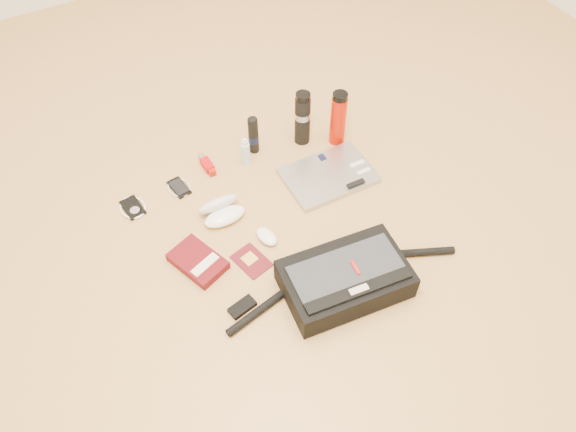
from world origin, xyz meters
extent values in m
plane|color=tan|center=(0.00, 0.00, 0.00)|extent=(4.00, 4.00, 0.00)
cube|color=black|center=(0.06, -0.24, 0.05)|extent=(0.44, 0.30, 0.10)
cube|color=#282B2F|center=(0.06, -0.25, 0.11)|extent=(0.38, 0.22, 0.01)
cube|color=black|center=(0.05, -0.32, 0.11)|extent=(0.37, 0.08, 0.01)
cube|color=beige|center=(0.05, -0.32, 0.11)|extent=(0.07, 0.03, 0.01)
cube|color=#B6140F|center=(0.08, -0.25, 0.11)|extent=(0.02, 0.06, 0.02)
cylinder|color=black|center=(-0.24, -0.19, 0.01)|extent=(0.25, 0.08, 0.03)
cylinder|color=black|center=(0.36, -0.25, 0.01)|extent=(0.24, 0.13, 0.03)
cube|color=black|center=(-0.28, -0.14, 0.01)|extent=(0.10, 0.06, 0.02)
cube|color=#A6A6A8|center=(0.28, 0.22, 0.01)|extent=(0.35, 0.25, 0.02)
cube|color=black|center=(0.30, 0.31, 0.02)|extent=(0.03, 0.03, 0.00)
cube|color=silver|center=(0.40, 0.20, 0.03)|extent=(0.06, 0.02, 0.01)
cube|color=silver|center=(0.40, 0.16, 0.03)|extent=(0.06, 0.02, 0.01)
cube|color=black|center=(0.34, 0.12, 0.03)|extent=(0.07, 0.02, 0.01)
cube|color=#4E090E|center=(-0.33, 0.09, 0.02)|extent=(0.18, 0.22, 0.03)
cube|color=#F1E8BC|center=(-0.28, 0.11, 0.02)|extent=(0.07, 0.17, 0.03)
cube|color=#F4EAC1|center=(-0.32, 0.05, 0.03)|extent=(0.11, 0.07, 0.00)
cube|color=#530C17|center=(-0.17, 0.01, 0.00)|extent=(0.12, 0.15, 0.01)
cube|color=#E9C64B|center=(-0.17, 0.02, 0.01)|extent=(0.06, 0.06, 0.00)
ellipsoid|color=white|center=(-0.08, 0.07, 0.02)|extent=(0.07, 0.10, 0.03)
ellipsoid|color=white|center=(-0.17, 0.22, 0.02)|extent=(0.16, 0.08, 0.05)
ellipsoid|color=silver|center=(-0.17, 0.27, 0.04)|extent=(0.16, 0.09, 0.09)
ellipsoid|color=black|center=(-0.20, 0.22, 0.03)|extent=(0.04, 0.03, 0.01)
ellipsoid|color=black|center=(-0.14, 0.22, 0.03)|extent=(0.04, 0.03, 0.01)
cylinder|color=black|center=(-0.17, 0.22, 0.03)|extent=(0.02, 0.01, 0.00)
cube|color=black|center=(-0.45, 0.44, 0.01)|extent=(0.08, 0.11, 0.01)
cylinder|color=#AEAEB1|center=(-0.45, 0.42, 0.01)|extent=(0.04, 0.04, 0.00)
torus|color=white|center=(-0.45, 0.44, 0.01)|extent=(0.10, 0.10, 0.01)
cube|color=black|center=(-0.26, 0.45, 0.00)|extent=(0.07, 0.11, 0.01)
cube|color=black|center=(-0.26, 0.45, 0.01)|extent=(0.06, 0.09, 0.00)
torus|color=silver|center=(-0.26, 0.45, 0.01)|extent=(0.09, 0.09, 0.01)
cube|color=#AE080D|center=(-0.12, 0.50, 0.02)|extent=(0.04, 0.07, 0.03)
cube|color=#AA1509|center=(-0.12, 0.46, 0.02)|extent=(0.03, 0.02, 0.02)
cylinder|color=#A2A2A5|center=(-0.12, 0.54, 0.02)|extent=(0.03, 0.04, 0.03)
cylinder|color=#ABD0E4|center=(0.03, 0.45, 0.05)|extent=(0.04, 0.04, 0.10)
cylinder|color=silver|center=(0.03, 0.45, 0.11)|extent=(0.03, 0.03, 0.02)
cylinder|color=silver|center=(0.03, 0.45, 0.12)|extent=(0.02, 0.02, 0.01)
cylinder|color=black|center=(0.09, 0.50, 0.08)|extent=(0.04, 0.04, 0.17)
cylinder|color=black|center=(0.09, 0.50, 0.06)|extent=(0.04, 0.04, 0.03)
ellipsoid|color=black|center=(0.09, 0.50, 0.17)|extent=(0.04, 0.04, 0.02)
cylinder|color=black|center=(0.29, 0.45, 0.11)|extent=(0.08, 0.08, 0.22)
cylinder|color=#A4A4A7|center=(0.29, 0.45, 0.14)|extent=(0.08, 0.08, 0.03)
cylinder|color=black|center=(0.29, 0.45, 0.23)|extent=(0.08, 0.08, 0.02)
cylinder|color=#B61201|center=(0.42, 0.38, 0.11)|extent=(0.07, 0.07, 0.22)
cylinder|color=black|center=(0.42, 0.38, 0.23)|extent=(0.06, 0.06, 0.02)
camera|label=1|loc=(-0.60, -1.02, 1.63)|focal=35.00mm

